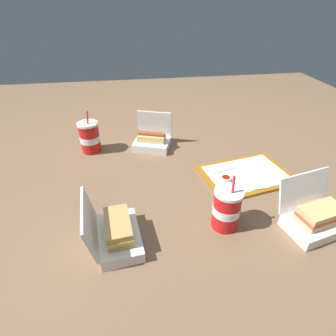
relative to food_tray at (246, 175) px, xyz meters
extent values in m
plane|color=brown|center=(-0.36, 0.00, -0.01)|extent=(3.20, 3.20, 0.00)
cube|color=#A56619|center=(0.00, 0.00, 0.00)|extent=(0.41, 0.32, 0.01)
cube|color=white|center=(0.00, 0.00, 0.01)|extent=(0.36, 0.28, 0.00)
cylinder|color=white|center=(-0.11, -0.04, 0.02)|extent=(0.04, 0.04, 0.02)
cylinder|color=#9E140F|center=(-0.11, -0.04, 0.03)|extent=(0.03, 0.03, 0.01)
cube|color=white|center=(0.00, -0.06, 0.01)|extent=(0.10, 0.10, 0.00)
cube|color=white|center=(-0.09, 0.04, 0.01)|extent=(0.11, 0.04, 0.00)
cube|color=white|center=(0.11, -0.33, 0.01)|extent=(0.23, 0.17, 0.04)
cube|color=white|center=(0.09, -0.24, 0.09)|extent=(0.21, 0.09, 0.12)
cube|color=#DBB770|center=(0.11, -0.33, 0.04)|extent=(0.16, 0.11, 0.02)
cube|color=#D64C38|center=(0.11, -0.33, 0.06)|extent=(0.16, 0.11, 0.01)
cube|color=#DBB770|center=(0.11, -0.33, 0.08)|extent=(0.16, 0.11, 0.02)
cube|color=white|center=(-0.54, -0.28, 0.01)|extent=(0.15, 0.21, 0.04)
cube|color=white|center=(-0.62, -0.29, 0.10)|extent=(0.05, 0.20, 0.13)
cube|color=tan|center=(-0.54, -0.28, 0.04)|extent=(0.09, 0.15, 0.02)
cube|color=#E5C651|center=(-0.54, -0.28, 0.06)|extent=(0.09, 0.15, 0.01)
cube|color=tan|center=(-0.54, -0.28, 0.08)|extent=(0.09, 0.15, 0.02)
cube|color=white|center=(-0.38, 0.31, 0.01)|extent=(0.21, 0.18, 0.04)
cube|color=white|center=(-0.36, 0.37, 0.10)|extent=(0.17, 0.08, 0.13)
cube|color=#DBB770|center=(-0.38, 0.31, 0.05)|extent=(0.15, 0.10, 0.03)
cylinder|color=#9E4728|center=(-0.38, 0.31, 0.07)|extent=(0.13, 0.07, 0.03)
cylinder|color=yellow|center=(-0.38, 0.31, 0.08)|extent=(0.11, 0.04, 0.01)
cylinder|color=red|center=(-0.68, 0.33, 0.06)|extent=(0.09, 0.09, 0.14)
cylinder|color=white|center=(-0.68, 0.33, 0.06)|extent=(0.10, 0.10, 0.03)
cylinder|color=white|center=(-0.68, 0.33, 0.14)|extent=(0.10, 0.10, 0.01)
cylinder|color=red|center=(-0.67, 0.32, 0.17)|extent=(0.01, 0.01, 0.06)
cylinder|color=red|center=(-0.19, -0.26, 0.06)|extent=(0.09, 0.09, 0.14)
cylinder|color=white|center=(-0.19, -0.26, 0.07)|extent=(0.09, 0.09, 0.03)
cylinder|color=white|center=(-0.19, -0.26, 0.14)|extent=(0.09, 0.09, 0.01)
cylinder|color=red|center=(-0.18, -0.27, 0.17)|extent=(0.01, 0.01, 0.06)
camera|label=1|loc=(-0.47, -0.86, 0.66)|focal=28.00mm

